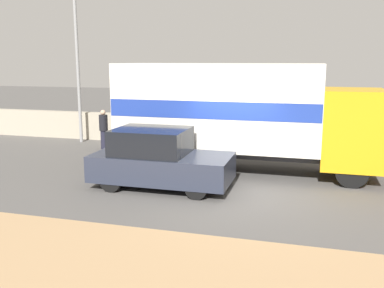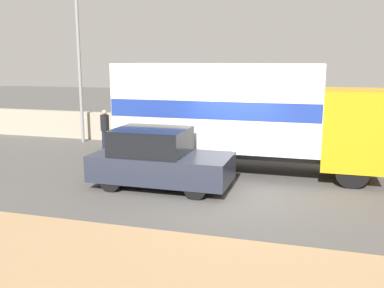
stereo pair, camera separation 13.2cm
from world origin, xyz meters
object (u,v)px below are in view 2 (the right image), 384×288
(street_lamp, at_px, (78,45))
(car_hatchback, at_px, (159,159))
(pedestrian, at_px, (105,129))
(box_truck, at_px, (237,111))

(street_lamp, bearing_deg, car_hatchback, -44.29)
(pedestrian, bearing_deg, car_hatchback, -48.04)
(street_lamp, height_order, pedestrian, street_lamp)
(street_lamp, relative_size, box_truck, 0.89)
(box_truck, bearing_deg, street_lamp, 156.95)
(car_hatchback, bearing_deg, pedestrian, 131.96)
(car_hatchback, bearing_deg, street_lamp, 135.71)
(box_truck, bearing_deg, pedestrian, 160.11)
(car_hatchback, height_order, pedestrian, car_hatchback)
(street_lamp, relative_size, pedestrian, 4.56)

